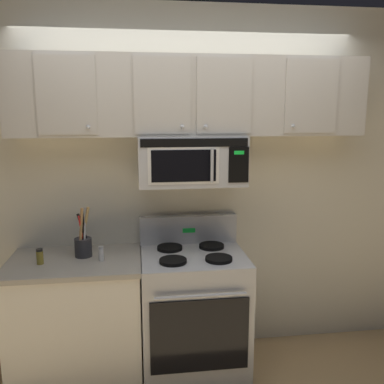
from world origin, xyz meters
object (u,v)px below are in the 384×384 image
at_px(utensil_crock_charcoal, 83,244).
at_px(salt_shaker, 101,254).
at_px(over_range_microwave, 191,160).
at_px(spice_jar, 40,257).
at_px(stove_range, 193,309).

relative_size(utensil_crock_charcoal, salt_shaker, 3.50).
xyz_separation_m(over_range_microwave, salt_shaker, (-0.65, -0.16, -0.62)).
xyz_separation_m(utensil_crock_charcoal, spice_jar, (-0.28, -0.12, -0.04)).
bearing_deg(stove_range, utensil_crock_charcoal, 175.01).
xyz_separation_m(over_range_microwave, spice_jar, (-1.06, -0.16, -0.62)).
height_order(utensil_crock_charcoal, salt_shaker, utensil_crock_charcoal).
relative_size(stove_range, utensil_crock_charcoal, 3.11).
bearing_deg(utensil_crock_charcoal, stove_range, -4.99).
height_order(over_range_microwave, salt_shaker, over_range_microwave).
bearing_deg(spice_jar, utensil_crock_charcoal, 22.85).
relative_size(salt_shaker, spice_jar, 0.96).
relative_size(over_range_microwave, utensil_crock_charcoal, 2.11).
bearing_deg(salt_shaker, stove_range, 3.39).
bearing_deg(utensil_crock_charcoal, over_range_microwave, 3.52).
bearing_deg(stove_range, salt_shaker, -176.61).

